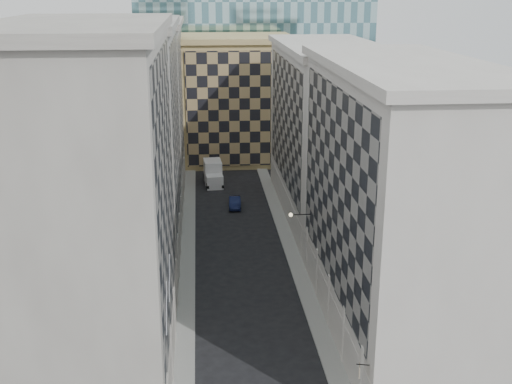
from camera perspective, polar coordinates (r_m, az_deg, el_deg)
sidewalk_west at (r=64.75m, az=-6.09°, el=-5.59°), size 1.50×100.00×0.15m
sidewalk_east at (r=65.35m, az=3.19°, el=-5.29°), size 1.50×100.00×0.15m
bldg_left_a at (r=43.36m, az=-14.37°, el=-1.37°), size 10.80×22.80×23.70m
bldg_left_b at (r=64.50m, az=-11.40°, el=4.59°), size 10.80×22.80×22.70m
bldg_left_c at (r=86.07m, az=-9.90°, el=7.59°), size 10.80×22.80×21.70m
bldg_right_a at (r=49.24m, az=12.39°, el=-0.78°), size 10.80×26.80×20.70m
bldg_right_b at (r=74.64m, az=6.32°, el=5.44°), size 10.80×28.80×19.70m
tan_block at (r=98.88m, az=-1.75°, el=8.32°), size 16.80×14.80×18.80m
flagpoles_left at (r=39.67m, az=-7.84°, el=-8.79°), size 0.10×6.33×2.33m
bracket_lamp at (r=57.46m, az=3.28°, el=-2.03°), size 1.98×0.36×0.36m
box_truck at (r=87.44m, az=-3.82°, el=1.59°), size 2.63×5.76×3.09m
dark_car at (r=78.02m, az=-1.89°, el=-0.92°), size 1.57×4.06×1.32m
shop_sign at (r=40.15m, az=9.20°, el=-15.36°), size 0.78×0.69×0.77m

